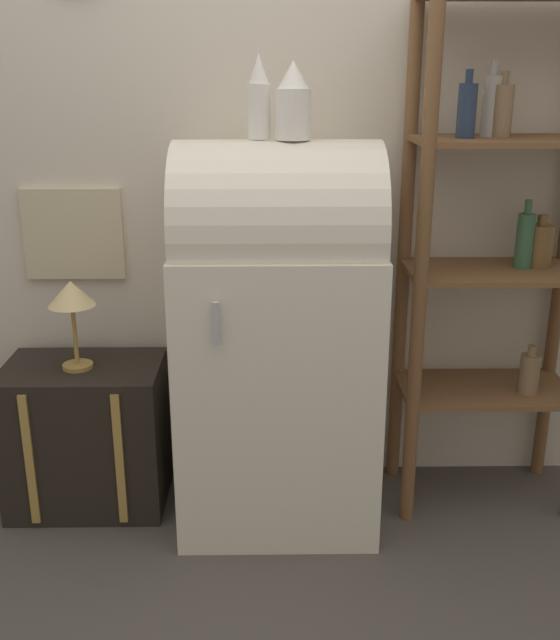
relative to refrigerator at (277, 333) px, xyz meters
The scene contains 8 objects.
ground_plane 0.76m from the refrigerator, 89.99° to the right, with size 12.00×12.00×0.00m, color #4C4742.
wall_back 0.71m from the refrigerator, 90.80° to the left, with size 7.00×0.09×2.70m.
refrigerator is the anchor object (origin of this frame).
suitcase_trunk 0.85m from the refrigerator, behind, with size 0.58×0.40×0.56m.
shelf_unit 0.87m from the refrigerator, ahead, with size 0.66×0.38×1.84m.
vase_left 0.80m from the refrigerator, 166.28° to the left, with size 0.07×0.07×0.27m.
vase_center 0.79m from the refrigerator, 12.41° to the right, with size 0.12×0.12×0.25m.
desk_lamp 0.74m from the refrigerator, behind, with size 0.17×0.17×0.33m.
Camera 1 is at (-0.03, -2.25, 1.61)m, focal length 42.00 mm.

